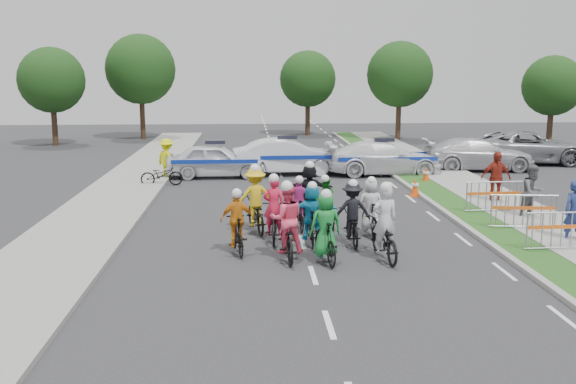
{
  "coord_description": "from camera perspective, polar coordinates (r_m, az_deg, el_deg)",
  "views": [
    {
      "loc": [
        -1.48,
        -14.39,
        4.71
      ],
      "look_at": [
        -0.29,
        4.81,
        1.1
      ],
      "focal_mm": 40.0,
      "sensor_mm": 36.0,
      "label": 1
    }
  ],
  "objects": [
    {
      "name": "sidewalk_right",
      "position": [
        21.91,
        21.06,
        -2.34
      ],
      "size": [
        2.4,
        60.0,
        0.13
      ],
      "primitive_type": "cube",
      "color": "gray",
      "rests_on": "ground"
    },
    {
      "name": "tree_3",
      "position": [
        46.99,
        -12.98,
        10.58
      ],
      "size": [
        4.9,
        4.9,
        7.35
      ],
      "color": "#382619",
      "rests_on": "ground"
    },
    {
      "name": "rider_0",
      "position": [
        16.47,
        8.54,
        -3.71
      ],
      "size": [
        0.88,
        2.04,
        2.03
      ],
      "rotation": [
        0.0,
        0.0,
        3.24
      ],
      "color": "black",
      "rests_on": "ground"
    },
    {
      "name": "barrier_2",
      "position": [
        22.54,
        17.81,
        -0.5
      ],
      "size": [
        2.03,
        0.64,
        1.12
      ],
      "primitive_type": null,
      "rotation": [
        0.0,
        0.0,
        0.07
      ],
      "color": "#A5A8AD",
      "rests_on": "ground"
    },
    {
      "name": "cone_0",
      "position": [
        25.1,
        11.22,
        0.4
      ],
      "size": [
        0.4,
        0.4,
        0.7
      ],
      "color": "#F24C0C",
      "rests_on": "ground"
    },
    {
      "name": "barrier_0",
      "position": [
        18.32,
        23.14,
        -3.33
      ],
      "size": [
        2.02,
        0.57,
        1.12
      ],
      "primitive_type": null,
      "rotation": [
        0.0,
        0.0,
        0.03
      ],
      "color": "#A5A8AD",
      "rests_on": "ground"
    },
    {
      "name": "tree_1",
      "position": [
        45.61,
        9.9,
        10.25
      ],
      "size": [
        4.55,
        4.55,
        6.82
      ],
      "color": "#382619",
      "rests_on": "ground"
    },
    {
      "name": "police_car_2",
      "position": [
        30.11,
        8.51,
        3.0
      ],
      "size": [
        5.35,
        2.2,
        1.55
      ],
      "primitive_type": "imported",
      "rotation": [
        0.0,
        0.0,
        1.58
      ],
      "color": "white",
      "rests_on": "ground"
    },
    {
      "name": "rider_10",
      "position": [
        19.16,
        -2.93,
        -1.2
      ],
      "size": [
        1.24,
        2.11,
        2.05
      ],
      "rotation": [
        0.0,
        0.0,
        3.34
      ],
      "color": "black",
      "rests_on": "ground"
    },
    {
      "name": "rider_2",
      "position": [
        16.3,
        -0.12,
        -3.42
      ],
      "size": [
        0.89,
        2.05,
        2.05
      ],
      "rotation": [
        0.0,
        0.0,
        3.21
      ],
      "color": "black",
      "rests_on": "ground"
    },
    {
      "name": "barrier_1",
      "position": [
        20.41,
        20.18,
        -1.76
      ],
      "size": [
        2.04,
        0.71,
        1.12
      ],
      "primitive_type": null,
      "rotation": [
        0.0,
        0.0,
        -0.1
      ],
      "color": "#A5A8AD",
      "rests_on": "ground"
    },
    {
      "name": "rider_6",
      "position": [
        18.08,
        -1.28,
        -2.38
      ],
      "size": [
        0.77,
        1.94,
        1.94
      ],
      "rotation": [
        0.0,
        0.0,
        3.09
      ],
      "color": "black",
      "rests_on": "ground"
    },
    {
      "name": "rider_7",
      "position": [
        18.79,
        7.32,
        -1.81
      ],
      "size": [
        0.78,
        1.71,
        1.77
      ],
      "rotation": [
        0.0,
        0.0,
        3.23
      ],
      "color": "black",
      "rests_on": "ground"
    },
    {
      "name": "rider_9",
      "position": [
        19.37,
        0.98,
        -1.48
      ],
      "size": [
        0.87,
        1.62,
        1.67
      ],
      "rotation": [
        0.0,
        0.0,
        3.24
      ],
      "color": "black",
      "rests_on": "ground"
    },
    {
      "name": "spectator_2",
      "position": [
        24.27,
        17.99,
        1.19
      ],
      "size": [
        1.13,
        0.5,
        1.9
      ],
      "primitive_type": "imported",
      "rotation": [
        0.0,
        0.0,
        0.03
      ],
      "color": "maroon",
      "rests_on": "ground"
    },
    {
      "name": "spectator_0",
      "position": [
        19.48,
        24.17,
        -1.64
      ],
      "size": [
        0.66,
        0.45,
        1.77
      ],
      "primitive_type": "imported",
      "rotation": [
        0.0,
        0.0,
        -0.04
      ],
      "color": "navy",
      "rests_on": "ground"
    },
    {
      "name": "cone_1",
      "position": [
        28.19,
        12.16,
        1.47
      ],
      "size": [
        0.4,
        0.4,
        0.7
      ],
      "color": "#F24C0C",
      "rests_on": "ground"
    },
    {
      "name": "rider_8",
      "position": [
        19.39,
        3.26,
        -1.51
      ],
      "size": [
        0.91,
        1.75,
        1.7
      ],
      "rotation": [
        0.0,
        0.0,
        3.35
      ],
      "color": "black",
      "rests_on": "ground"
    },
    {
      "name": "tree_4",
      "position": [
        48.6,
        1.77,
        10.0
      ],
      "size": [
        4.2,
        4.2,
        6.3
      ],
      "color": "#382619",
      "rests_on": "ground"
    },
    {
      "name": "rider_5",
      "position": [
        17.63,
        2.13,
        -2.33
      ],
      "size": [
        1.45,
        1.73,
        1.8
      ],
      "rotation": [
        0.0,
        0.0,
        3.09
      ],
      "color": "black",
      "rests_on": "ground"
    },
    {
      "name": "ground",
      "position": [
        15.21,
        2.24,
        -7.42
      ],
      "size": [
        90.0,
        90.0,
        0.0
      ],
      "primitive_type": "plane",
      "color": "#28282B",
      "rests_on": "ground"
    },
    {
      "name": "tree_0",
      "position": [
        44.2,
        -20.28,
        9.3
      ],
      "size": [
        4.2,
        4.2,
        6.3
      ],
      "color": "#382619",
      "rests_on": "ground"
    },
    {
      "name": "tree_2",
      "position": [
        44.85,
        22.47,
        8.71
      ],
      "size": [
        3.85,
        3.85,
        5.77
      ],
      "color": "#382619",
      "rests_on": "ground"
    },
    {
      "name": "parked_bike",
      "position": [
        27.42,
        -11.17,
        1.51
      ],
      "size": [
        1.81,
        0.83,
        0.92
      ],
      "primitive_type": "imported",
      "rotation": [
        0.0,
        0.0,
        1.7
      ],
      "color": "black",
      "rests_on": "ground"
    },
    {
      "name": "rider_11",
      "position": [
        20.44,
        1.9,
        -0.36
      ],
      "size": [
        1.56,
        1.86,
        1.96
      ],
      "rotation": [
        0.0,
        0.0,
        3.15
      ],
      "color": "black",
      "rests_on": "ground"
    },
    {
      "name": "civilian_suv",
      "position": [
        35.75,
        20.54,
        3.74
      ],
      "size": [
        6.4,
        3.57,
        1.69
      ],
      "primitive_type": "imported",
      "rotation": [
        0.0,
        0.0,
        1.44
      ],
      "color": "gray",
      "rests_on": "ground"
    },
    {
      "name": "spectator_1",
      "position": [
        22.02,
        20.92,
        -0.04
      ],
      "size": [
        1.08,
        0.98,
        1.8
      ],
      "primitive_type": "imported",
      "rotation": [
        0.0,
        0.0,
        0.41
      ],
      "color": "#525257",
      "rests_on": "ground"
    },
    {
      "name": "grass_strip",
      "position": [
        21.23,
        16.63,
        -2.49
      ],
      "size": [
        1.2,
        60.0,
        0.11
      ],
      "primitive_type": "cube",
      "color": "#1A4717",
      "rests_on": "ground"
    },
    {
      "name": "police_car_0",
      "position": [
        29.24,
        -6.45,
        2.8
      ],
      "size": [
        4.51,
        1.9,
        1.52
      ],
      "primitive_type": "imported",
      "rotation": [
        0.0,
        0.0,
        1.59
      ],
      "color": "white",
      "rests_on": "ground"
    },
    {
      "name": "civilian_sedan",
      "position": [
        32.5,
        16.55,
        3.23
      ],
      "size": [
        5.45,
        2.49,
        1.55
      ],
      "primitive_type": "imported",
      "rotation": [
        0.0,
        0.0,
        1.51
      ],
      "color": "silver",
      "rests_on": "ground"
    },
    {
      "name": "rider_1",
      "position": [
        16.05,
        3.34,
        -3.73
      ],
      "size": [
        0.86,
        1.85,
        1.89
      ],
      "rotation": [
        0.0,
        0.0,
        3.31
      ],
      "color": "black",
      "rests_on": "ground"
    },
    {
      "name": "rider_4",
      "position": [
        17.8,
        5.71,
        -2.39
      ],
      "size": [
        1.02,
        1.8,
        1.84
      ],
      "rotation": [
        0.0,
        0.0,
        3.14
      ],
      "color": "black",
      "rests_on": "ground"
    },
    {
      "name": "sidewalk_left",
      "position": [
        20.56,
        -17.6,
        -2.94
      ],
      "size": [
        3.0,
        60.0,
        0.13
      ],
      "primitive_type": "cube",
      "color": "gray",
      "rests_on": "ground"
    },
    {
      "name": "curb_right",
      "position": [
        21.0,
        14.84,
        -2.53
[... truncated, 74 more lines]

